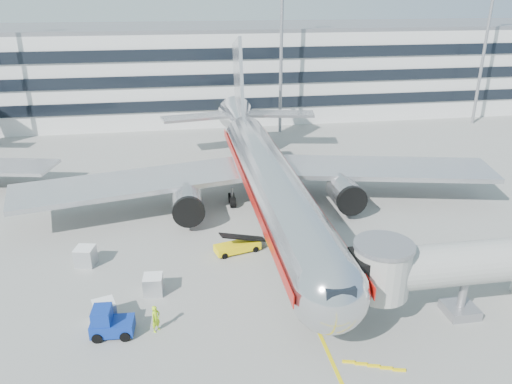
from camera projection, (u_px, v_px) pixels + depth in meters
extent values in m
plane|color=gray|center=(291.00, 269.00, 41.43)|extent=(180.00, 180.00, 0.00)
cube|color=yellow|center=(268.00, 218.00, 50.55)|extent=(0.25, 70.00, 0.01)
cylinder|color=silver|center=(273.00, 187.00, 47.14)|extent=(5.00, 36.00, 5.00)
sphere|color=silver|center=(330.00, 293.00, 30.71)|extent=(5.00, 5.00, 5.00)
cone|color=silver|center=(240.00, 121.00, 67.90)|extent=(5.00, 10.00, 5.00)
cube|color=black|center=(339.00, 292.00, 28.91)|extent=(1.80, 1.20, 0.90)
cube|color=#B7B7BC|center=(379.00, 168.00, 54.44)|extent=(24.95, 12.07, 0.50)
cube|color=#B7B7BC|center=(136.00, 182.00, 50.48)|extent=(24.95, 12.07, 0.50)
cylinder|color=#99999E|center=(345.00, 193.00, 50.94)|extent=(3.00, 4.20, 3.00)
cylinder|color=#99999E|center=(188.00, 204.00, 48.50)|extent=(3.00, 4.20, 3.00)
cylinder|color=black|center=(352.00, 201.00, 49.12)|extent=(3.10, 0.50, 3.10)
cylinder|color=black|center=(189.00, 212.00, 46.67)|extent=(3.10, 0.50, 3.10)
cube|color=#B7B7BC|center=(239.00, 88.00, 66.69)|extent=(0.45, 9.39, 13.72)
cube|color=#B7B7BC|center=(278.00, 114.00, 69.43)|extent=(10.41, 4.94, 0.35)
cube|color=#B7B7BC|center=(199.00, 117.00, 67.75)|extent=(10.41, 4.94, 0.35)
cylinder|color=gray|center=(318.00, 318.00, 33.79)|extent=(0.24, 0.24, 1.80)
cylinder|color=black|center=(318.00, 324.00, 33.96)|extent=(0.35, 0.90, 0.90)
cylinder|color=gray|center=(290.00, 192.00, 54.31)|extent=(0.30, 0.30, 2.00)
cylinder|color=gray|center=(232.00, 196.00, 53.34)|extent=(0.30, 0.30, 2.00)
cube|color=#B3120C|center=(299.00, 182.00, 47.41)|extent=(0.06, 38.00, 0.90)
cube|color=#B3120C|center=(246.00, 186.00, 46.64)|extent=(0.06, 38.00, 0.90)
cylinder|color=#A8A8A3|center=(469.00, 263.00, 34.14)|extent=(13.00, 3.00, 3.00)
cylinder|color=#A8A8A3|center=(381.00, 271.00, 33.18)|extent=(3.80, 3.80, 3.40)
cylinder|color=gray|center=(384.00, 246.00, 32.46)|extent=(4.00, 4.00, 0.30)
cube|color=black|center=(363.00, 272.00, 32.98)|extent=(1.40, 2.60, 2.60)
cylinder|color=gray|center=(463.00, 295.00, 35.12)|extent=(0.56, 0.56, 3.20)
cube|color=gray|center=(460.00, 310.00, 35.60)|extent=(2.20, 2.20, 0.70)
cylinder|color=black|center=(448.00, 311.00, 35.46)|extent=(0.35, 0.70, 0.70)
cylinder|color=black|center=(471.00, 308.00, 35.74)|extent=(0.35, 0.70, 0.70)
cube|color=silver|center=(220.00, 71.00, 91.52)|extent=(150.00, 24.00, 15.00)
cube|color=black|center=(228.00, 104.00, 81.80)|extent=(150.00, 0.30, 1.80)
cube|color=black|center=(227.00, 79.00, 80.29)|extent=(150.00, 0.30, 1.80)
cube|color=black|center=(226.00, 54.00, 78.77)|extent=(150.00, 0.30, 1.80)
cube|color=gray|center=(219.00, 27.00, 88.56)|extent=(150.00, 24.00, 0.60)
cylinder|color=gray|center=(281.00, 53.00, 76.24)|extent=(0.50, 0.50, 25.00)
cylinder|color=gray|center=(485.00, 48.00, 81.43)|extent=(0.50, 0.50, 25.00)
cube|color=yellow|center=(237.00, 247.00, 43.94)|extent=(4.25, 2.42, 0.64)
cube|color=black|center=(237.00, 239.00, 43.63)|extent=(4.33, 2.03, 1.40)
cylinder|color=black|center=(219.00, 249.00, 44.02)|extent=(0.59, 0.38, 0.55)
cylinder|color=black|center=(224.00, 256.00, 42.94)|extent=(0.59, 0.38, 0.55)
cylinder|color=black|center=(250.00, 243.00, 45.12)|extent=(0.59, 0.38, 0.55)
cylinder|color=black|center=(255.00, 249.00, 44.04)|extent=(0.59, 0.38, 0.55)
cube|color=navy|center=(113.00, 326.00, 33.37)|extent=(2.91, 1.80, 0.90)
cube|color=navy|center=(102.00, 316.00, 32.98)|extent=(1.31, 1.59, 1.10)
cube|color=black|center=(101.00, 311.00, 32.85)|extent=(1.19, 1.38, 0.10)
cylinder|color=black|center=(102.00, 324.00, 34.10)|extent=(0.72, 0.35, 0.70)
cylinder|color=black|center=(97.00, 338.00, 32.72)|extent=(0.72, 0.35, 0.70)
cylinder|color=black|center=(128.00, 322.00, 34.26)|extent=(0.72, 0.35, 0.70)
cylinder|color=black|center=(125.00, 336.00, 32.87)|extent=(0.72, 0.35, 0.70)
cube|color=#B4B7BC|center=(105.00, 312.00, 34.68)|extent=(1.82, 1.82, 1.50)
cube|color=white|center=(103.00, 303.00, 34.39)|extent=(1.82, 1.82, 0.06)
cube|color=#B4B7BC|center=(85.00, 256.00, 41.80)|extent=(1.82, 1.82, 1.57)
cube|color=white|center=(84.00, 248.00, 41.49)|extent=(1.82, 1.82, 0.06)
cube|color=#B4B7BC|center=(153.00, 285.00, 37.87)|extent=(1.53, 1.53, 1.47)
cube|color=white|center=(153.00, 276.00, 37.58)|extent=(1.53, 1.53, 0.06)
imported|color=#B0E718|center=(156.00, 319.00, 33.60)|extent=(0.83, 0.84, 1.96)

